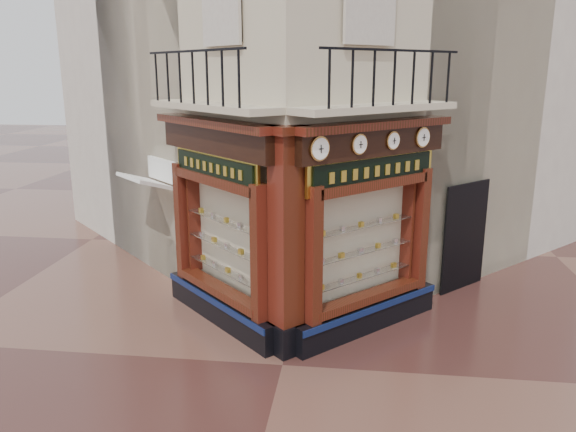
% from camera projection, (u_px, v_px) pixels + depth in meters
% --- Properties ---
extents(ground, '(80.00, 80.00, 0.00)m').
position_uv_depth(ground, '(282.00, 365.00, 9.48)').
color(ground, '#442420').
rests_on(ground, ground).
extents(main_building, '(11.31, 11.31, 12.00)m').
position_uv_depth(main_building, '(314.00, 22.00, 13.88)').
color(main_building, '#C3B698').
rests_on(main_building, ground).
extents(neighbour_left, '(11.31, 11.31, 11.00)m').
position_uv_depth(neighbour_left, '(238.00, 47.00, 16.68)').
color(neighbour_left, beige).
rests_on(neighbour_left, ground).
extents(neighbour_right, '(11.31, 11.31, 11.00)m').
position_uv_depth(neighbour_right, '(407.00, 46.00, 16.10)').
color(neighbour_right, beige).
rests_on(neighbour_right, ground).
extents(shopfront_left, '(2.86, 2.86, 3.98)m').
position_uv_depth(shopfront_left, '(220.00, 225.00, 10.66)').
color(shopfront_left, black).
rests_on(shopfront_left, ground).
extents(shopfront_right, '(2.86, 2.86, 3.98)m').
position_uv_depth(shopfront_right, '(369.00, 230.00, 10.32)').
color(shopfront_right, black).
rests_on(shopfront_right, ground).
extents(corner_pilaster, '(0.85, 0.85, 3.98)m').
position_uv_depth(corner_pilaster, '(286.00, 246.00, 9.47)').
color(corner_pilaster, black).
rests_on(corner_pilaster, ground).
extents(balcony, '(5.94, 2.97, 1.03)m').
position_uv_depth(balcony, '(293.00, 106.00, 9.85)').
color(balcony, '#C3B698').
rests_on(balcony, ground).
extents(clock_a, '(0.32, 0.32, 0.40)m').
position_uv_depth(clock_a, '(320.00, 149.00, 8.93)').
color(clock_a, '#B8833D').
rests_on(clock_a, ground).
extents(clock_b, '(0.29, 0.29, 0.35)m').
position_uv_depth(clock_b, '(359.00, 144.00, 9.46)').
color(clock_b, '#B8833D').
rests_on(clock_b, ground).
extents(clock_c, '(0.27, 0.27, 0.33)m').
position_uv_depth(clock_c, '(393.00, 141.00, 9.96)').
color(clock_c, '#B8833D').
rests_on(clock_c, ground).
extents(clock_d, '(0.31, 0.31, 0.38)m').
position_uv_depth(clock_d, '(423.00, 137.00, 10.45)').
color(clock_d, '#B8833D').
rests_on(clock_d, ground).
extents(awning, '(1.48, 1.48, 0.31)m').
position_uv_depth(awning, '(151.00, 283.00, 13.11)').
color(awning, white).
rests_on(awning, ground).
extents(signboard_left, '(2.04, 2.04, 0.54)m').
position_uv_depth(signboard_left, '(214.00, 167.00, 10.33)').
color(signboard_left, gold).
rests_on(signboard_left, ground).
extents(signboard_right, '(2.27, 2.27, 0.61)m').
position_uv_depth(signboard_right, '(374.00, 171.00, 9.98)').
color(signboard_right, gold).
rests_on(signboard_right, ground).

